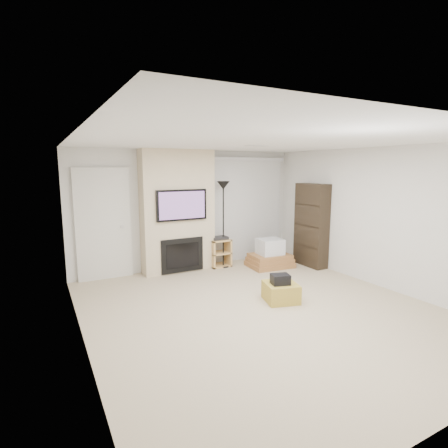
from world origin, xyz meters
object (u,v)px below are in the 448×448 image
bookshelf (311,225)px  floor_lamp (223,200)px  av_stand (219,251)px  ottoman (281,292)px  box_stack (270,256)px

bookshelf → floor_lamp: bearing=154.4°
av_stand → bookshelf: bookshelf is taller
ottoman → floor_lamp: floor_lamp is taller
ottoman → floor_lamp: 2.58m
box_stack → av_stand: bearing=149.5°
ottoman → bookshelf: 2.45m
av_stand → bookshelf: size_ratio=0.37×
av_stand → box_stack: (0.95, -0.56, -0.11)m
av_stand → box_stack: av_stand is taller
floor_lamp → ottoman: bearing=-93.6°
floor_lamp → bookshelf: floor_lamp is taller
ottoman → box_stack: (1.02, 1.73, 0.08)m
floor_lamp → bookshelf: size_ratio=1.03×
av_stand → floor_lamp: bearing=-47.0°
av_stand → bookshelf: 2.08m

